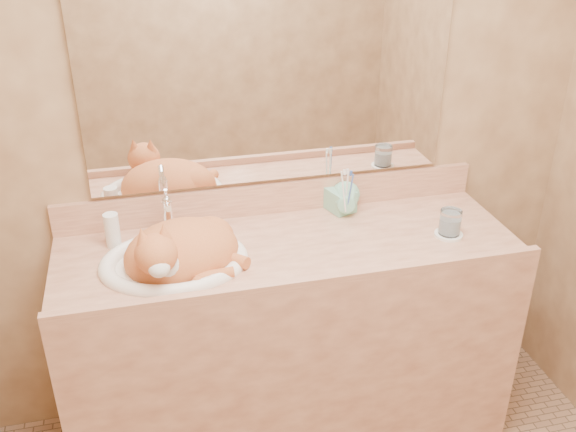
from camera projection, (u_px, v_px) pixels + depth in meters
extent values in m
cube|color=brown|center=(271.00, 110.00, 2.27)|extent=(2.40, 0.02, 2.50)
cube|color=white|center=(271.00, 72.00, 2.20)|extent=(1.30, 0.02, 0.80)
imported|color=#7DC8A8|center=(349.00, 193.00, 2.38)|extent=(0.11, 0.11, 0.19)
imported|color=#7DC8A8|center=(346.00, 207.00, 2.37)|extent=(0.14, 0.14, 0.10)
cylinder|color=white|center=(449.00, 234.00, 2.28)|extent=(0.10, 0.10, 0.01)
cylinder|color=silver|center=(450.00, 222.00, 2.26)|extent=(0.08, 0.08, 0.09)
cylinder|color=white|center=(112.00, 230.00, 2.19)|extent=(0.05, 0.05, 0.12)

